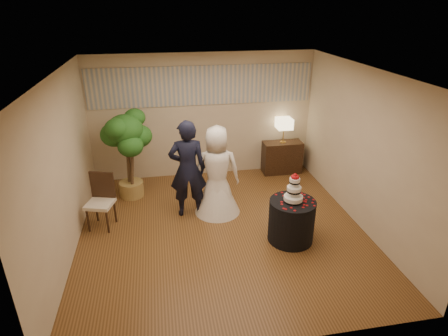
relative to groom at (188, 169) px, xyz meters
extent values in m
cube|color=brown|center=(0.53, -0.70, -0.94)|extent=(5.00, 5.00, 0.00)
cube|color=white|center=(0.53, -0.70, 1.86)|extent=(5.00, 5.00, 0.00)
cube|color=#CAB595|center=(0.53, 1.80, 0.46)|extent=(5.00, 0.06, 2.80)
cube|color=#CAB595|center=(0.53, -3.20, 0.46)|extent=(5.00, 0.06, 2.80)
cube|color=#CAB595|center=(-1.97, -0.70, 0.46)|extent=(0.06, 5.00, 2.80)
cube|color=#CAB595|center=(3.03, -0.70, 0.46)|extent=(0.06, 5.00, 2.80)
cube|color=#A9A79E|center=(0.53, 1.78, 1.16)|extent=(4.90, 0.02, 0.85)
imported|color=black|center=(0.00, 0.00, 0.00)|extent=(0.71, 0.49, 1.88)
imported|color=white|center=(0.55, -0.01, -0.07)|extent=(1.00, 1.00, 1.74)
cylinder|color=black|center=(1.63, -1.17, -0.57)|extent=(1.01, 1.01, 0.75)
cube|color=black|center=(2.36, 1.54, -0.56)|extent=(0.91, 0.41, 0.76)
camera|label=1|loc=(-0.45, -6.30, 2.85)|focal=30.00mm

